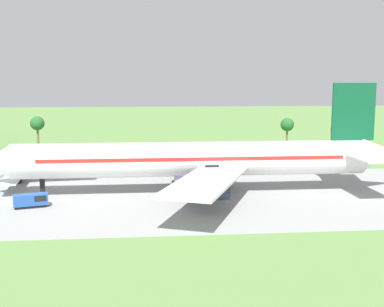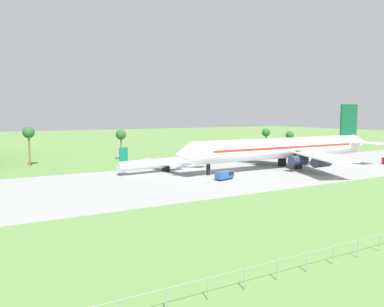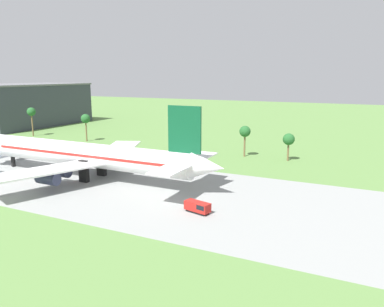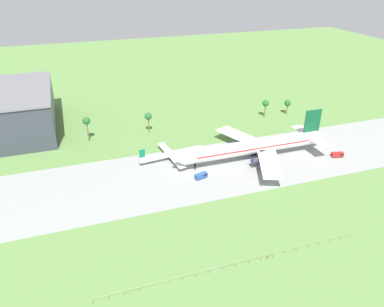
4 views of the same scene
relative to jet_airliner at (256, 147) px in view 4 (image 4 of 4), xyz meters
The scene contains 10 objects.
ground_plane 35.97m from the jet_airliner, behind, with size 600.00×600.00×0.00m, color #5B8442.
taxiway_strip 35.97m from the jet_airliner, behind, with size 320.00×44.00×0.02m.
jet_airliner is the anchor object (origin of this frame).
regional_aircraft 37.02m from the jet_airliner, 162.03° to the left, with size 28.98×26.17×7.53m.
baggage_tug 37.53m from the jet_airliner, 16.18° to the right, with size 5.54×3.18×2.15m.
fuel_truck 29.32m from the jet_airliner, 164.25° to the right, with size 5.57×3.35×2.13m.
perimeter_fence 67.47m from the jet_airliner, 121.72° to the right, with size 80.10×0.10×2.10m.
no_stopping_sign 63.16m from the jet_airliner, 113.88° to the right, with size 0.44×0.08×1.68m.
terminal_building 120.60m from the jet_airliner, 145.94° to the left, with size 36.72×61.20×21.47m.
palm_tree_row 43.28m from the jet_airliner, 102.22° to the left, with size 112.89×3.60×12.36m.
Camera 4 is at (-37.72, -126.18, 77.85)m, focal length 35.00 mm.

